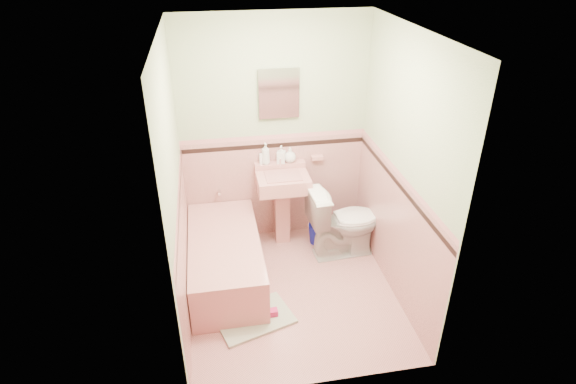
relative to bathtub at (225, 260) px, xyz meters
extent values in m
plane|color=tan|center=(0.63, -0.33, -0.23)|extent=(2.20, 2.20, 0.00)
plane|color=white|center=(0.63, -0.33, 2.27)|extent=(2.20, 2.20, 0.00)
plane|color=beige|center=(0.63, 0.77, 1.02)|extent=(2.50, 0.00, 2.50)
plane|color=beige|center=(0.63, -1.43, 1.02)|extent=(2.50, 0.00, 2.50)
plane|color=beige|center=(-0.37, -0.33, 1.02)|extent=(0.00, 2.50, 2.50)
plane|color=beige|center=(1.63, -0.33, 1.02)|extent=(0.00, 2.50, 2.50)
plane|color=tan|center=(0.63, 0.76, 0.38)|extent=(2.00, 0.00, 2.00)
plane|color=tan|center=(0.63, -1.42, 0.38)|extent=(2.00, 0.00, 2.00)
plane|color=tan|center=(-0.36, -0.33, 0.38)|extent=(0.00, 2.20, 2.20)
plane|color=tan|center=(1.62, -0.33, 0.38)|extent=(0.00, 2.20, 2.20)
plane|color=black|center=(0.63, 0.75, 0.90)|extent=(2.00, 0.00, 2.00)
plane|color=black|center=(0.63, -1.41, 0.90)|extent=(2.00, 0.00, 2.00)
plane|color=black|center=(-0.35, -0.33, 0.89)|extent=(0.00, 2.20, 2.20)
plane|color=black|center=(1.61, -0.33, 0.89)|extent=(0.00, 2.20, 2.20)
plane|color=tan|center=(0.63, 0.75, 0.99)|extent=(2.00, 0.00, 2.00)
plane|color=tan|center=(0.63, -1.41, 0.99)|extent=(2.00, 0.00, 2.00)
plane|color=tan|center=(-0.35, -0.33, 1.00)|extent=(0.00, 2.20, 2.20)
plane|color=tan|center=(1.61, -0.33, 1.00)|extent=(0.00, 2.20, 2.20)
cube|color=tan|center=(0.00, 0.00, 0.00)|extent=(0.70, 1.50, 0.45)
cylinder|color=silver|center=(0.00, 0.72, 0.41)|extent=(0.04, 0.12, 0.04)
cylinder|color=silver|center=(0.68, 0.67, 0.72)|extent=(0.02, 0.02, 0.10)
cube|color=white|center=(0.68, 0.74, 1.47)|extent=(0.37, 0.04, 0.46)
cube|color=tan|center=(1.10, 0.73, 0.72)|extent=(0.13, 0.08, 0.04)
imported|color=#B2B2B2|center=(0.53, 0.71, 0.83)|extent=(0.10, 0.10, 0.24)
imported|color=#B2B2B2|center=(0.70, 0.71, 0.80)|extent=(0.11, 0.11, 0.19)
imported|color=#B2B2B2|center=(0.79, 0.71, 0.79)|extent=(0.15, 0.15, 0.17)
cylinder|color=white|center=(0.47, 0.71, 0.77)|extent=(0.05, 0.05, 0.12)
imported|color=white|center=(1.30, 0.23, 0.18)|extent=(0.82, 0.50, 0.80)
cube|color=gray|center=(0.21, -0.65, -0.21)|extent=(0.78, 0.63, 0.03)
cube|color=#BF1E59|center=(0.36, -0.65, -0.17)|extent=(0.15, 0.08, 0.06)
camera|label=1|loc=(-0.05, -3.91, 2.93)|focal=29.57mm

